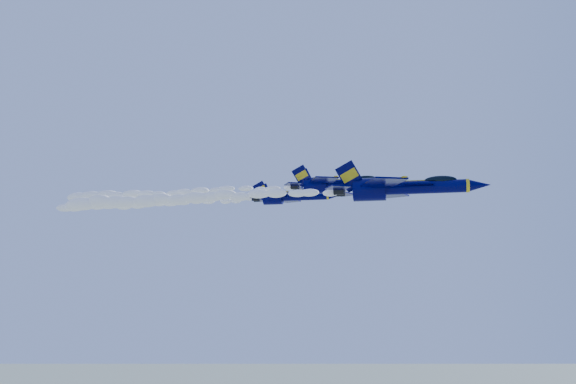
# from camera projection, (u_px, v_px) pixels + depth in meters

# --- Properties ---
(jet_lead) EXTENTS (19.78, 16.22, 7.35)m
(jet_lead) POSITION_uv_depth(u_px,v_px,m) (400.00, 187.00, 72.73)
(jet_lead) COLOR #00003B
(smoke_trail_jet_lead) EXTENTS (38.66, 2.20, 1.98)m
(smoke_trail_jet_lead) POSITION_uv_depth(u_px,v_px,m) (198.00, 198.00, 78.56)
(smoke_trail_jet_lead) COLOR white
(jet_second) EXTENTS (16.45, 13.50, 6.11)m
(jet_second) POSITION_uv_depth(u_px,v_px,m) (337.00, 184.00, 85.36)
(jet_second) COLOR #00003B
(smoke_trail_jet_second) EXTENTS (38.66, 1.83, 1.65)m
(smoke_trail_jet_second) POSITION_uv_depth(u_px,v_px,m) (176.00, 193.00, 90.89)
(smoke_trail_jet_second) COLOR white
(jet_third) EXTENTS (15.33, 12.57, 5.70)m
(jet_third) POSITION_uv_depth(u_px,v_px,m) (290.00, 197.00, 96.26)
(jet_third) COLOR #00003B
(smoke_trail_jet_third) EXTENTS (38.66, 1.71, 1.54)m
(smoke_trail_jet_third) POSITION_uv_depth(u_px,v_px,m) (151.00, 204.00, 101.69)
(smoke_trail_jet_third) COLOR white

